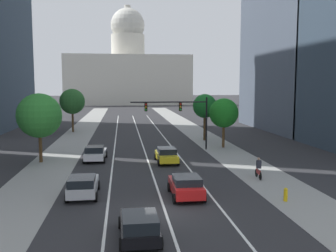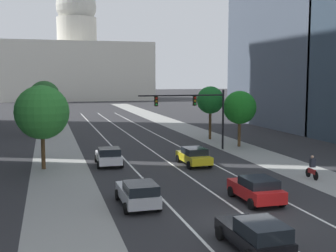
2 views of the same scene
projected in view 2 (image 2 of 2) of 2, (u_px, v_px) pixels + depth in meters
The scene contains 19 objects.
ground_plane at pixel (122, 130), 60.80m from camera, with size 400.00×400.00×0.00m, color #2B2B2D.
sidewalk_left at pixel (55, 137), 53.57m from camera, with size 4.51×130.00×0.01m, color gray.
sidewalk_right at pixel (196, 132), 58.46m from camera, with size 4.51×130.00×0.01m, color gray.
lane_stripe_left at pixel (114, 148), 45.52m from camera, with size 0.16×90.00×0.01m, color white.
lane_stripe_center at pixel (146, 147), 46.44m from camera, with size 0.16×90.00×0.01m, color white.
lane_stripe_right at pixel (177, 145), 47.36m from camera, with size 0.16×90.00×0.01m, color white.
office_tower_far_right at pixel (314, 2), 65.72m from camera, with size 17.61×25.44×37.08m.
capitol_building at pixel (78, 64), 142.54m from camera, with size 46.19×25.56×37.49m.
car_silver at pixel (138, 193), 24.82m from camera, with size 2.08×4.25×1.53m.
car_white at pixel (109, 156), 36.49m from camera, with size 2.22×4.34×1.54m.
car_black at pixel (256, 234), 18.38m from camera, with size 2.07×4.17×1.47m.
car_yellow at pixel (194, 156), 36.62m from camera, with size 2.12×4.34×1.49m.
car_red at pixel (256, 189), 25.74m from camera, with size 2.12×4.09×1.52m.
traffic_signal_mast at pixel (196, 107), 43.49m from camera, with size 8.88×0.39×6.12m.
cyclist at pixel (312, 167), 31.65m from camera, with size 0.38×1.70×1.72m.
street_tree_far_right at pixel (240, 108), 46.06m from camera, with size 3.51×3.51×5.94m.
street_tree_near_left at pixel (44, 96), 57.21m from camera, with size 3.99×3.99×6.89m.
street_tree_mid_left at pixel (42, 112), 34.64m from camera, with size 4.31×4.31×6.74m.
street_tree_near_right at pixel (210, 100), 51.54m from camera, with size 3.24×3.24×6.29m.
Camera 2 is at (-10.05, -19.86, 7.36)m, focal length 46.64 mm.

